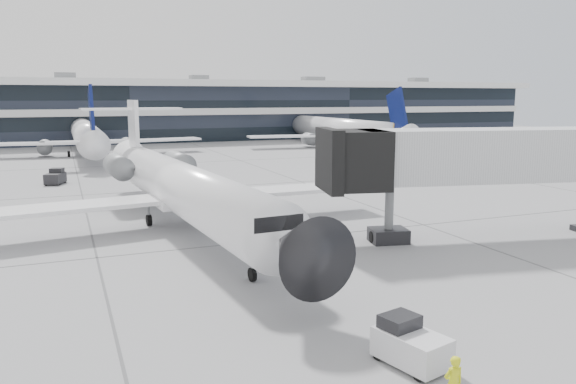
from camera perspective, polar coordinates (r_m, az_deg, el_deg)
name	(u,v)px	position (r m, az deg, el deg)	size (l,w,h in m)	color
ground	(279,239)	(32.57, -0.95, -4.85)	(220.00, 220.00, 0.00)	gray
terminal	(124,113)	(112.06, -16.34, 7.66)	(170.00, 22.00, 10.00)	black
bg_jet_center	(88,155)	(84.90, -19.69, 3.58)	(32.00, 40.00, 9.60)	white
bg_jet_right	(339,146)	(95.25, 5.16, 4.71)	(32.00, 40.00, 9.60)	white
regional_jet	(179,185)	(35.71, -10.98, 0.68)	(27.34, 34.17, 7.89)	white
jet_bridge	(513,156)	(34.92, 21.92, 3.44)	(20.41, 7.77, 6.58)	#B1B3B6
ramp_worker	(453,384)	(16.00, 16.43, -18.21)	(0.57, 0.38, 1.57)	yellow
baggage_tug	(410,344)	(18.27, 12.25, -14.85)	(1.86, 2.53, 1.44)	silver
traffic_cone	(182,206)	(41.78, -10.73, -1.43)	(0.46, 0.46, 0.51)	#F95E0D
far_tug	(55,177)	(57.37, -22.55, 1.40)	(2.07, 2.62, 1.46)	black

